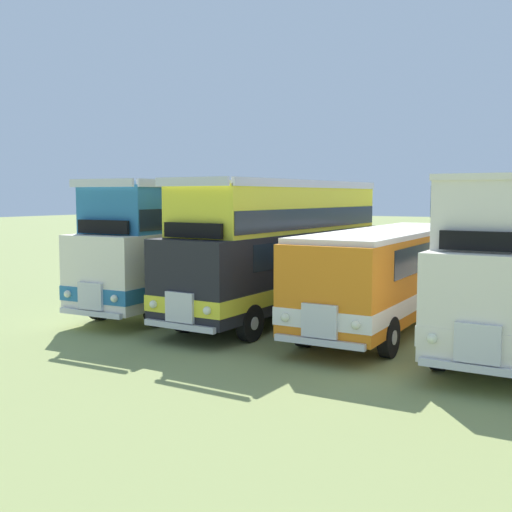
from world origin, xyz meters
name	(u,v)px	position (x,y,z in m)	size (l,w,h in m)	color
bus_first_in_row	(197,241)	(-13.05, 0.45, 2.36)	(3.07, 11.23, 4.52)	silver
bus_second_in_row	(282,246)	(-9.31, 0.15, 2.36)	(2.75, 10.82, 4.52)	black
bus_third_in_row	(392,270)	(-5.59, 0.37, 1.76)	(2.78, 10.91, 2.99)	orange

